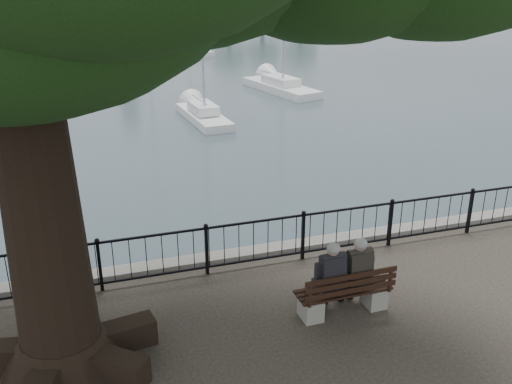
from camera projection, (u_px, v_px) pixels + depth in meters
name	position (u px, v px, depth m)	size (l,w,h in m)	color
harbor	(249.00, 275.00, 12.07)	(260.00, 260.00, 1.20)	slate
railing	(256.00, 241.00, 11.23)	(22.06, 0.06, 1.00)	black
bench	(344.00, 297.00, 9.80)	(1.69, 0.54, 0.89)	gray
person_left	(328.00, 280.00, 9.68)	(0.42, 0.70, 1.41)	black
person_right	(354.00, 275.00, 9.83)	(0.42, 0.70, 1.41)	black
lion_monument	(122.00, 14.00, 53.45)	(6.02, 6.02, 8.88)	slate
sailboat_b	(43.00, 102.00, 27.87)	(2.48, 5.44, 11.24)	white
sailboat_c	(203.00, 114.00, 25.79)	(1.71, 4.82, 9.04)	white
sailboat_d	(281.00, 86.00, 31.66)	(2.88, 5.95, 10.59)	white
sailboat_f	(148.00, 61.00, 39.87)	(2.94, 6.07, 11.21)	white
sailboat_g	(188.00, 50.00, 44.96)	(3.34, 5.13, 9.82)	white
sailboat_h	(57.00, 52.00, 43.63)	(2.67, 5.03, 11.58)	white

